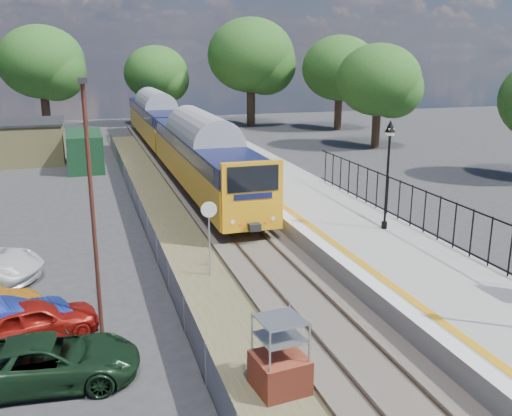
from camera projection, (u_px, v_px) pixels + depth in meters
name	position (u px, v px, depth m)	size (l,w,h in m)	color
ground	(327.00, 328.00, 17.43)	(120.00, 120.00, 0.00)	#2D2D30
track_bed	(231.00, 233.00, 26.18)	(5.90, 80.00, 0.29)	#473F38
platform	(340.00, 227.00, 25.88)	(5.00, 70.00, 0.90)	gray
platform_edge	(298.00, 222.00, 25.17)	(0.90, 70.00, 0.01)	silver
victorian_lamp_north	(389.00, 149.00, 23.33)	(0.44, 0.44, 4.60)	black
palisade_fence	(467.00, 230.00, 20.87)	(0.12, 26.00, 2.00)	black
wire_fence	(143.00, 216.00, 27.13)	(0.06, 52.00, 1.20)	#999EA3
outbuilding	(23.00, 144.00, 42.66)	(10.80, 10.10, 3.12)	tan
tree_line	(163.00, 69.00, 54.77)	(56.80, 43.80, 11.88)	#332319
train	(174.00, 132.00, 42.82)	(2.82, 40.83, 3.51)	orange
brick_plinth	(280.00, 356.00, 13.95)	(1.37, 1.37, 1.99)	#943825
speed_sign	(209.00, 226.00, 20.85)	(0.59, 0.14, 2.92)	#999EA3
carpark_lamp	(91.00, 197.00, 15.81)	(0.25, 0.50, 7.50)	#482018
car_green	(49.00, 361.00, 14.36)	(2.07, 4.48, 1.24)	black
car_red	(33.00, 321.00, 16.48)	(1.48, 3.68, 1.25)	maroon
car_blue	(6.00, 322.00, 16.38)	(1.35, 3.88, 1.28)	#1A2C9D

